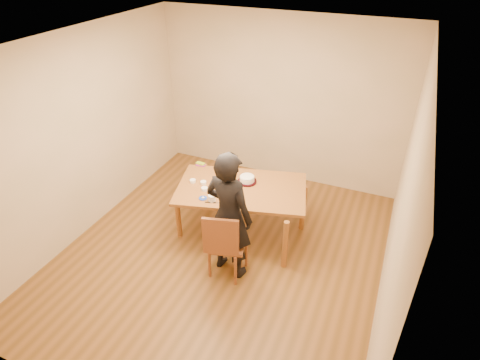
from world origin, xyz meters
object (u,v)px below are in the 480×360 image
at_px(dining_chair, 228,243).
at_px(cake_plate, 247,181).
at_px(dining_table, 241,189).
at_px(person, 229,216).
at_px(cake, 247,179).

relative_size(dining_chair, cake_plate, 1.56).
relative_size(dining_table, person, 1.01).
bearing_deg(dining_chair, cake, 82.74).
bearing_deg(dining_table, cake_plate, 69.45).
xyz_separation_m(cake, person, (0.13, -0.89, 0.03)).
relative_size(cake_plate, person, 0.15).
bearing_deg(person, dining_chair, 99.86).
bearing_deg(cake, dining_table, -95.86).
bearing_deg(dining_chair, person, 74.57).
relative_size(cake_plate, cake, 1.30).
height_order(cake_plate, cake, cake).
height_order(dining_table, cake, cake).
height_order(dining_chair, cake, cake).
bearing_deg(dining_table, person, -93.08).
xyz_separation_m(dining_table, cake_plate, (0.02, 0.16, 0.03)).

